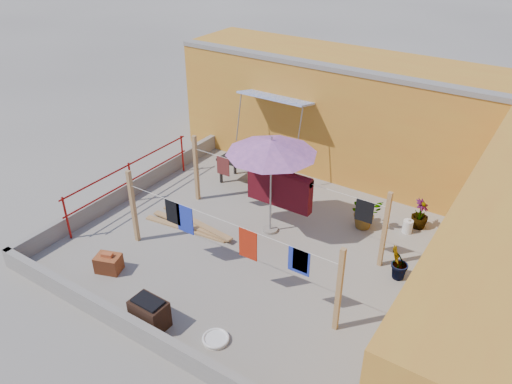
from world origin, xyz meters
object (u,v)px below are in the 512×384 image
at_px(green_hose, 450,255).
at_px(white_basin, 216,339).
at_px(water_jug_a, 452,249).
at_px(patio_umbrella, 271,147).
at_px(plant_back_a, 365,212).
at_px(outdoor_table, 248,163).
at_px(water_jug_b, 408,226).
at_px(brick_stack, 109,263).
at_px(brazier, 150,313).

bearing_deg(green_hose, white_basin, -120.70).
bearing_deg(water_jug_a, patio_umbrella, -159.97).
relative_size(white_basin, water_jug_a, 1.31).
distance_m(white_basin, plant_back_a, 4.91).
relative_size(outdoor_table, water_jug_b, 4.36).
relative_size(brick_stack, water_jug_a, 1.63).
distance_m(brick_stack, plant_back_a, 5.93).
height_order(brazier, water_jug_b, brazier).
bearing_deg(brick_stack, patio_umbrella, 56.58).
bearing_deg(outdoor_table, green_hose, -2.16).
relative_size(brick_stack, green_hose, 1.26).
xyz_separation_m(brazier, plant_back_a, (2.01, 5.18, 0.11)).
bearing_deg(patio_umbrella, white_basin, -73.69).
relative_size(brick_stack, brazier, 0.91).
bearing_deg(green_hose, outdoor_table, 177.84).
relative_size(white_basin, water_jug_b, 1.34).
distance_m(brick_stack, water_jug_b, 6.81).
distance_m(water_jug_a, plant_back_a, 2.07).
bearing_deg(water_jug_b, water_jug_a, -16.03).
bearing_deg(plant_back_a, brazier, -111.21).
xyz_separation_m(water_jug_a, green_hose, (0.00, -0.07, -0.13)).
height_order(outdoor_table, brick_stack, outdoor_table).
bearing_deg(brick_stack, water_jug_a, 37.45).
bearing_deg(brazier, water_jug_a, 51.94).
distance_m(patio_umbrella, brazier, 4.24).
bearing_deg(green_hose, brazier, -128.43).
bearing_deg(outdoor_table, water_jug_b, 2.34).
xyz_separation_m(white_basin, plant_back_a, (0.78, 4.83, 0.36)).
distance_m(outdoor_table, water_jug_b, 4.44).
bearing_deg(green_hose, plant_back_a, 178.60).
bearing_deg(water_jug_b, outdoor_table, -177.66).
bearing_deg(patio_umbrella, brazier, -93.36).
relative_size(patio_umbrella, plant_back_a, 3.21).
height_order(outdoor_table, water_jug_b, outdoor_table).
xyz_separation_m(brick_stack, green_hose, (5.90, 4.45, -0.16)).
relative_size(brazier, water_jug_a, 1.80).
bearing_deg(plant_back_a, water_jug_a, 0.49).
xyz_separation_m(brick_stack, water_jug_b, (4.79, 4.84, -0.03)).
relative_size(patio_umbrella, water_jug_a, 6.96).
bearing_deg(plant_back_a, outdoor_table, 177.39).
bearing_deg(outdoor_table, white_basin, -61.73).
height_order(white_basin, water_jug_b, water_jug_b).
height_order(patio_umbrella, plant_back_a, patio_umbrella).
bearing_deg(patio_umbrella, green_hose, 19.13).
distance_m(white_basin, green_hose, 5.56).
bearing_deg(white_basin, brick_stack, 173.94).
distance_m(water_jug_a, green_hose, 0.15).
height_order(brick_stack, white_basin, brick_stack).
bearing_deg(brazier, brick_stack, 159.82).
relative_size(outdoor_table, green_hose, 3.32).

